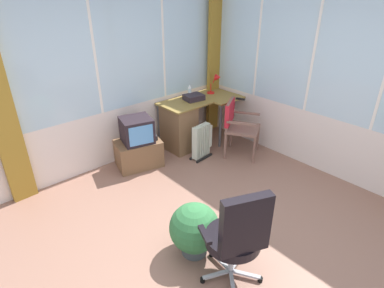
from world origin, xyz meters
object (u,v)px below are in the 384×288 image
Objects in this scene: desk at (181,124)px; potted_plant at (194,229)px; desk_lamp at (216,81)px; spray_bottle at (190,92)px; tv_remote at (240,99)px; paper_tray at (194,97)px; office_chair at (238,235)px; wooden_armchair at (236,121)px; space_heater at (202,141)px; tv_on_stand at (138,145)px.

potted_plant is (-1.39, -1.86, -0.11)m from desk.
desk_lamp reaches higher than spray_bottle.
spray_bottle is at bearing 49.76° from potted_plant.
spray_bottle is (0.30, 0.13, 0.46)m from desk.
tv_remote is at bearing -83.88° from desk_lamp.
desk_lamp is (0.80, 0.01, 0.57)m from desk.
spray_bottle is 0.15m from paper_tray.
desk_lamp is at bearing 47.94° from office_chair.
office_chair reaches higher than spray_bottle.
tv_remote is at bearing -48.17° from spray_bottle.
desk is 0.99m from desk_lamp.
wooden_armchair reaches higher than paper_tray.
tv_remote is 0.27× the size of space_heater.
desk_lamp is at bearing 1.56° from tv_on_stand.
desk_lamp is 1.77m from tv_on_stand.
paper_tray is 0.34× the size of wooden_armchair.
tv_on_stand is at bearing 152.63° from wooden_armchair.
spray_bottle reaches higher than desk.
office_chair is at bearing -132.06° from desk_lamp.
tv_on_stand reaches higher than space_heater.
spray_bottle reaches higher than tv_on_stand.
paper_tray reaches higher than space_heater.
potted_plant is (-1.69, -1.99, -0.57)m from spray_bottle.
paper_tray is 1.22m from tv_on_stand.
paper_tray reaches higher than tv_on_stand.
desk is 2.73m from office_chair.
wooden_armchair is 1.53m from tv_on_stand.
tv_remote is 0.76m from paper_tray.
tv_remote is 1.82m from tv_on_stand.
desk_lamp is at bearing 75.28° from tv_remote.
desk is 0.56m from spray_bottle.
tv_remote is at bearing 40.45° from office_chair.
wooden_armchair is 1.60× the size of space_heater.
spray_bottle is 0.39× the size of space_heater.
office_chair is 0.57m from potted_plant.
wooden_armchair is (-0.31, -0.74, -0.41)m from desk_lamp.
tv_on_stand is at bearing -178.44° from desk_lamp.
paper_tray is at bearing 119.03° from tv_remote.
office_chair is (-1.65, -2.50, -0.30)m from spray_bottle.
space_heater is (-0.47, 0.25, -0.29)m from wooden_armchair.
wooden_armchair is 0.60m from space_heater.
tv_on_stand is 0.98m from space_heater.
paper_tray is at bearing -100.20° from spray_bottle.
spray_bottle reaches higher than wooden_armchair.
wooden_armchair reaches higher than potted_plant.
desk_lamp reaches higher than wooden_armchair.
desk is at bearing 129.41° from tv_remote.
paper_tray is at bearing 62.30° from space_heater.
office_chair is at bearing -160.39° from tv_remote.
desk is 2.40× the size of space_heater.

